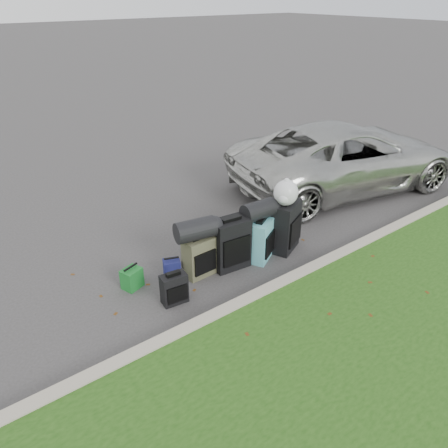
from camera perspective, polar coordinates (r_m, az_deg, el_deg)
ground at (r=6.79m, az=1.70°, el=-4.49°), size 120.00×120.00×0.00m
curb at (r=6.13m, az=7.60°, el=-7.90°), size 120.00×0.18×0.15m
suv at (r=9.37m, az=15.62°, el=8.52°), size 5.18×3.19×1.34m
suitcase_small_black at (r=5.82m, az=-6.53°, el=-8.39°), size 0.36×0.23×0.43m
suitcase_large_black_left at (r=6.40m, az=0.86°, el=-2.57°), size 0.57×0.38×0.78m
suitcase_olive at (r=6.28m, az=-3.26°, el=-4.25°), size 0.45×0.29×0.60m
suitcase_teal at (r=6.64m, az=4.84°, el=-2.09°), size 0.53×0.46×0.65m
suitcase_large_black_right at (r=6.90m, az=7.97°, el=-0.27°), size 0.62×0.52×0.81m
tote_green at (r=6.22m, az=-11.94°, el=-6.96°), size 0.31×0.28×0.29m
tote_navy at (r=6.37m, az=-6.82°, el=-5.72°), size 0.29×0.26×0.26m
duffel_left at (r=6.03m, az=-3.77°, el=-0.74°), size 0.61×0.40×0.30m
duffel_right at (r=6.47m, az=4.57°, el=1.78°), size 0.53×0.31×0.29m
trash_bag at (r=6.59m, az=8.08°, el=4.07°), size 0.38×0.38×0.38m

